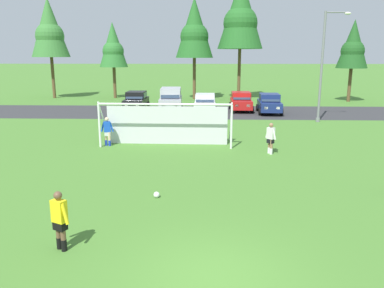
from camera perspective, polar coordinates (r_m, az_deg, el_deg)
ground_plane at (r=23.68m, az=2.40°, el=0.62°), size 400.00×400.00×0.00m
parking_lot_strip at (r=35.29m, az=2.26°, el=4.73°), size 52.00×8.40×0.01m
soccer_ball at (r=14.26m, az=-5.23°, el=-7.44°), size 0.22×0.22×0.22m
soccer_goal at (r=22.18m, az=-3.77°, el=3.15°), size 7.46×2.09×2.57m
referee at (r=10.93m, az=-18.86°, el=-10.65°), size 0.66×0.48×1.64m
player_midfield_center at (r=20.56m, az=11.48°, el=0.80°), size 0.51×0.64×1.64m
player_defender_far at (r=22.50m, az=-12.34°, el=1.81°), size 0.75×0.32×1.64m
parked_car_slot_far_left at (r=36.87m, az=-8.20°, el=6.33°), size 2.08×4.22×1.72m
parked_car_slot_left at (r=35.18m, az=-3.12°, el=6.52°), size 2.29×4.68×2.16m
parked_car_slot_center_left at (r=34.19m, az=1.93°, el=5.94°), size 2.08×4.22×1.72m
parked_car_slot_center at (r=36.17m, az=7.21°, el=6.24°), size 2.10×4.23×1.72m
parked_car_slot_center_right at (r=35.06m, az=11.30°, el=5.88°), size 2.19×4.28×1.72m
tree_left_edge at (r=49.44m, az=-20.25°, el=15.54°), size 4.32×4.32×11.51m
tree_mid_left at (r=47.53m, az=-11.54°, el=13.88°), size 3.28×3.28×8.76m
tree_center_back at (r=45.42m, az=0.35°, el=16.45°), size 4.25×4.25×11.34m
tree_mid_right at (r=46.28m, az=7.17°, el=18.34°), size 5.15×5.15×13.74m
tree_right_edge at (r=46.25m, az=22.60°, el=13.19°), size 3.28×3.28×8.75m
street_lamp at (r=31.27m, az=18.83°, el=10.79°), size 2.00×0.32×8.18m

